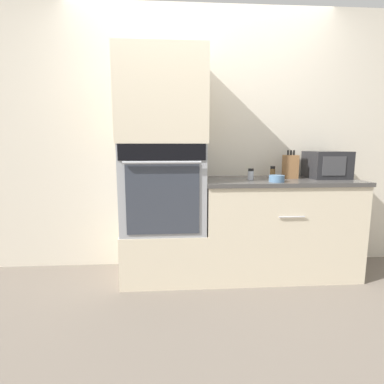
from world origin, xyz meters
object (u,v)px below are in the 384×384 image
Objects in this scene: bowl at (277,179)px; condiment_jar_mid at (273,172)px; microwave at (326,165)px; wall_oven at (164,187)px; condiment_jar_near at (251,174)px; knife_block at (290,167)px.

bowl is 1.19× the size of condiment_jar_mid.
condiment_jar_mid is (-0.49, 0.06, -0.07)m from microwave.
wall_oven is 0.98m from bowl.
bowl is at bearing -10.96° from wall_oven.
condiment_jar_mid reaches higher than bowl.
microwave reaches higher than condiment_jar_near.
knife_block reaches higher than condiment_jar_near.
knife_block is at bearing 49.69° from bowl.
condiment_jar_near is (-0.40, -0.08, -0.06)m from knife_block.
bowl is at bearing -102.82° from condiment_jar_mid.
bowl is at bearing -130.31° from knife_block.
microwave is at bearing 0.77° from knife_block.
wall_oven reaches higher than condiment_jar_near.
knife_block is at bearing -24.66° from condiment_jar_mid.
condiment_jar_near is at bearing -1.01° from wall_oven.
condiment_jar_near is at bearing 135.93° from bowl.
wall_oven is at bearing -177.21° from microwave.
microwave is at bearing 6.76° from condiment_jar_near.
microwave is at bearing 24.67° from bowl.
microwave is (1.53, 0.07, 0.19)m from wall_oven.
wall_oven is 7.68× the size of condiment_jar_near.
condiment_jar_mid is (1.03, 0.14, 0.11)m from wall_oven.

